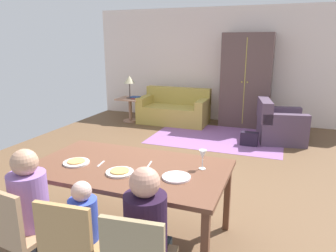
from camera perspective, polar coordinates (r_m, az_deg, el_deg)
name	(u,v)px	position (r m, az deg, el deg)	size (l,w,h in m)	color
ground_plane	(184,165)	(5.11, 2.86, -7.08)	(6.66, 6.37, 0.02)	brown
back_wall	(225,65)	(7.90, 10.32, 10.72)	(6.66, 0.10, 2.70)	silver
dining_table	(129,172)	(3.08, -7.01, -8.30)	(1.86, 1.05, 0.76)	brown
plate_near_man	(76,163)	(3.22, -16.22, -6.36)	(0.25, 0.25, 0.02)	white
pizza_near_man	(76,161)	(3.22, -16.24, -6.11)	(0.17, 0.17, 0.01)	#E09952
plate_near_child	(120,172)	(2.91, -8.70, -8.26)	(0.25, 0.25, 0.02)	silver
pizza_near_child	(120,171)	(2.90, -8.71, -7.99)	(0.17, 0.17, 0.01)	#D5A04F
plate_near_woman	(176,177)	(2.78, 1.52, -9.21)	(0.25, 0.25, 0.02)	white
wine_glass	(203,155)	(2.94, 6.26, -5.31)	(0.07, 0.07, 0.19)	silver
fork	(101,164)	(3.15, -12.02, -6.69)	(0.02, 0.15, 0.01)	silver
knife	(149,164)	(3.07, -3.38, -6.94)	(0.01, 0.17, 0.01)	silver
dining_chair_man	(17,230)	(2.84, -25.53, -16.57)	(0.47, 0.47, 0.87)	tan
person_man	(35,217)	(2.92, -22.88, -14.83)	(0.31, 0.41, 1.11)	#3C3F47
dining_chair_child	(74,245)	(2.52, -16.58, -19.87)	(0.46, 0.46, 0.87)	tan
person_child	(87,238)	(2.67, -14.36, -19.07)	(0.22, 0.30, 0.92)	#273640
person_woman	(148,243)	(2.41, -3.71, -20.38)	(0.31, 0.41, 1.11)	#30424C
area_rug	(217,137)	(6.58, 8.84, -2.01)	(2.60, 1.80, 0.01)	#8E5998
couch	(174,110)	(7.63, 1.16, 2.86)	(1.62, 0.86, 0.82)	tan
armchair	(279,125)	(6.56, 19.34, 0.12)	(1.01, 1.00, 0.82)	#4F3D50
armoire	(246,81)	(7.46, 13.95, 7.96)	(1.10, 0.59, 2.10)	brown
side_table	(130,106)	(7.79, -6.84, 3.57)	(0.56, 0.56, 0.58)	#A17660
table_lamp	(129,80)	(7.69, -6.99, 8.18)	(0.26, 0.26, 0.54)	#473837
book_lower	(137,98)	(7.62, -5.65, 5.00)	(0.22, 0.16, 0.03)	#963732
book_upper	(135,97)	(7.64, -5.91, 5.23)	(0.22, 0.16, 0.03)	navy
handbag	(249,139)	(6.16, 14.43, -2.26)	(0.32, 0.16, 0.26)	black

